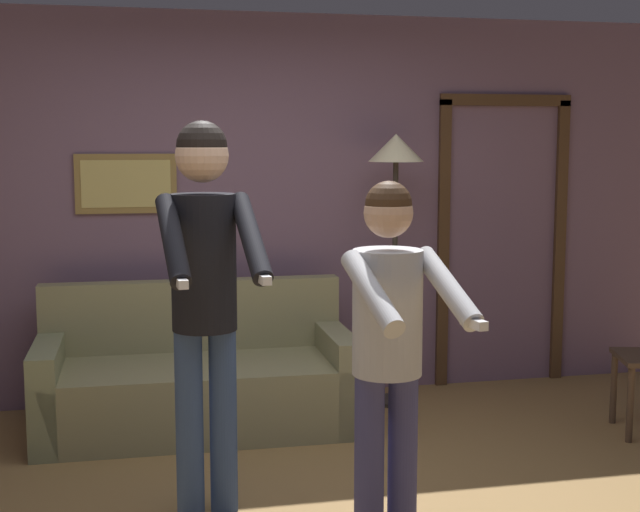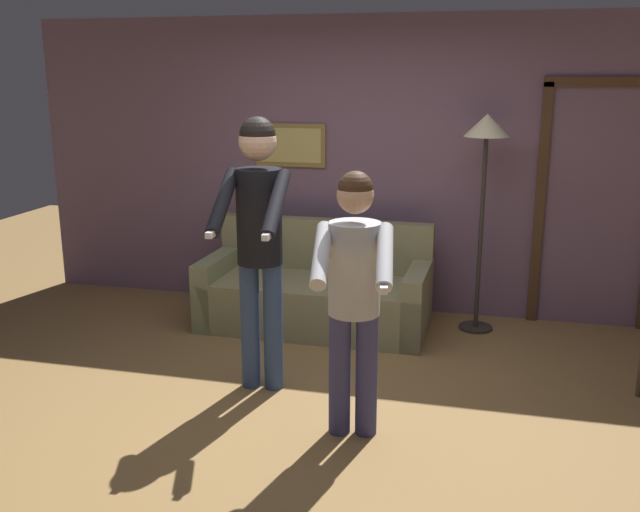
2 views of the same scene
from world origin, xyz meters
name	(u,v)px [view 1 (image 1 of 2)]	position (x,y,z in m)	size (l,w,h in m)	color
back_wall_assembly	(243,208)	(0.02, 2.16, 1.30)	(6.40, 0.10, 2.60)	slate
couch	(197,383)	(-0.36, 1.53, 0.28)	(1.91, 0.88, 0.87)	#8D875D
torchiere_lamp	(396,175)	(0.97, 1.77, 1.53)	(0.36, 0.36, 1.80)	#332D28
person_standing_left	(205,277)	(-0.42, 0.22, 1.14)	(0.47, 0.71, 1.85)	navy
person_standing_right	(389,332)	(0.32, -0.27, 0.95)	(0.49, 0.62, 1.59)	#3C3C70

